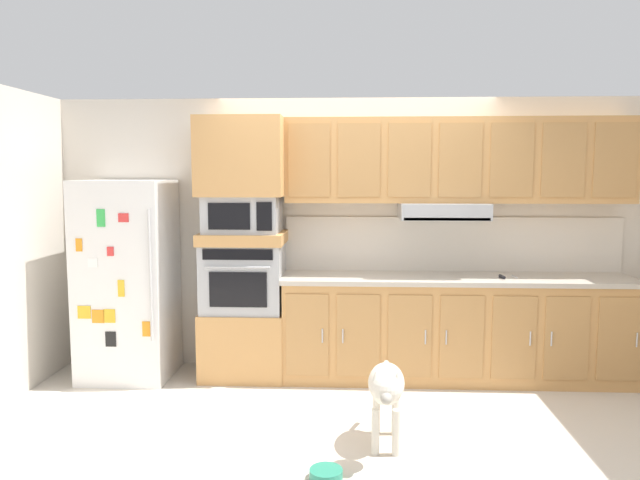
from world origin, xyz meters
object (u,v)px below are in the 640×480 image
object	(u,v)px
refrigerator	(128,279)
built_in_oven	(244,277)
dog_food_bowl	(326,474)
dog	(386,388)
microwave	(243,214)
screwdriver	(503,277)

from	to	relation	value
refrigerator	built_in_oven	distance (m)	1.03
built_in_oven	dog_food_bowl	xyz separation A→B (m)	(0.81, -1.85, -0.87)
dog	dog_food_bowl	distance (m)	0.69
refrigerator	microwave	xyz separation A→B (m)	(1.03, 0.07, 0.58)
refrigerator	dog_food_bowl	distance (m)	2.69
refrigerator	screwdriver	bearing A→B (deg)	-0.22
refrigerator	dog	distance (m)	2.64
refrigerator	built_in_oven	bearing A→B (deg)	3.76
microwave	dog_food_bowl	size ratio (longest dim) A/B	3.22
built_in_oven	dog	distance (m)	1.91
microwave	dog_food_bowl	world-z (taller)	microwave
dog	dog_food_bowl	bearing A→B (deg)	-38.10
microwave	dog	world-z (taller)	microwave
refrigerator	built_in_oven	world-z (taller)	refrigerator
built_in_oven	screwdriver	xyz separation A→B (m)	(2.26, -0.08, 0.03)
refrigerator	screwdriver	size ratio (longest dim) A/B	12.69
built_in_oven	microwave	distance (m)	0.56
screwdriver	dog_food_bowl	bearing A→B (deg)	-129.51
microwave	screwdriver	distance (m)	2.32
built_in_oven	screwdriver	bearing A→B (deg)	-2.04
dog_food_bowl	dog	bearing A→B (deg)	48.46
dog_food_bowl	microwave	bearing A→B (deg)	113.60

